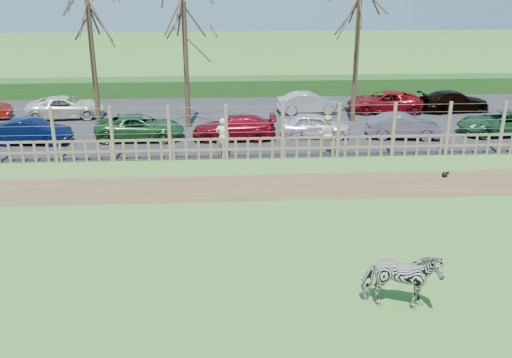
{
  "coord_description": "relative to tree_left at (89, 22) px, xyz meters",
  "views": [
    {
      "loc": [
        -0.07,
        -16.29,
        8.2
      ],
      "look_at": [
        1.0,
        2.5,
        1.1
      ],
      "focal_mm": 40.0,
      "sensor_mm": 36.0,
      "label": 1
    }
  ],
  "objects": [
    {
      "name": "car_3",
      "position": [
        6.89,
        -1.47,
        -4.98
      ],
      "size": [
        4.16,
        1.73,
        1.2
      ],
      "primitive_type": "imported",
      "rotation": [
        0.0,
        0.0,
        4.7
      ],
      "color": "maroon",
      "rests_on": "asphalt"
    },
    {
      "name": "ground",
      "position": [
        6.5,
        -12.5,
        -5.62
      ],
      "size": [
        120.0,
        120.0,
        0.0
      ],
      "primitive_type": "plane",
      "color": "#6EA145",
      "rests_on": "ground"
    },
    {
      "name": "car_2",
      "position": [
        2.25,
        -1.22,
        -4.98
      ],
      "size": [
        4.36,
        2.09,
        1.2
      ],
      "primitive_type": "imported",
      "rotation": [
        0.0,
        0.0,
        1.55
      ],
      "color": "#255928",
      "rests_on": "asphalt"
    },
    {
      "name": "tree_mid",
      "position": [
        4.5,
        1.0,
        -0.75
      ],
      "size": [
        4.8,
        4.8,
        6.83
      ],
      "color": "#3D2B1E",
      "rests_on": "ground"
    },
    {
      "name": "car_12",
      "position": [
        15.84,
        3.63,
        -4.98
      ],
      "size": [
        4.42,
        2.23,
        1.2
      ],
      "primitive_type": "imported",
      "rotation": [
        0.0,
        0.0,
        4.66
      ],
      "color": "maroon",
      "rests_on": "asphalt"
    },
    {
      "name": "zebra",
      "position": [
        10.76,
        -16.58,
        -4.81
      ],
      "size": [
        2.04,
        1.24,
        1.61
      ],
      "primitive_type": "imported",
      "rotation": [
        0.0,
        0.0,
        1.36
      ],
      "color": "gray",
      "rests_on": "ground"
    },
    {
      "name": "asphalt",
      "position": [
        6.5,
        2.0,
        -5.6
      ],
      "size": [
        44.0,
        13.0,
        0.04
      ],
      "primitive_type": "cube",
      "color": "#232326",
      "rests_on": "ground"
    },
    {
      "name": "visitor_b",
      "position": [
        11.12,
        -3.77,
        -4.71
      ],
      "size": [
        0.95,
        0.8,
        1.72
      ],
      "primitive_type": "imported",
      "rotation": [
        0.0,
        0.0,
        2.94
      ],
      "color": "beige",
      "rests_on": "asphalt"
    },
    {
      "name": "tree_right",
      "position": [
        13.5,
        1.5,
        -0.37
      ],
      "size": [
        4.8,
        4.8,
        7.35
      ],
      "color": "#3D2B1E",
      "rests_on": "ground"
    },
    {
      "name": "car_13",
      "position": [
        19.98,
        3.54,
        -4.98
      ],
      "size": [
        4.29,
        2.1,
        1.2
      ],
      "primitive_type": "imported",
      "rotation": [
        0.0,
        0.0,
        1.68
      ],
      "color": "black",
      "rests_on": "asphalt"
    },
    {
      "name": "car_6",
      "position": [
        20.5,
        -1.39,
        -4.98
      ],
      "size": [
        4.41,
        2.19,
        1.2
      ],
      "primitive_type": "imported",
      "rotation": [
        0.0,
        0.0,
        4.76
      ],
      "color": "#24532D",
      "rests_on": "asphalt"
    },
    {
      "name": "fence",
      "position": [
        6.5,
        -4.5,
        -4.81
      ],
      "size": [
        30.16,
        0.16,
        2.5
      ],
      "color": "brown",
      "rests_on": "ground"
    },
    {
      "name": "car_11",
      "position": [
        11.36,
        3.62,
        -4.98
      ],
      "size": [
        3.7,
        1.44,
        1.2
      ],
      "primitive_type": "imported",
      "rotation": [
        0.0,
        0.0,
        1.62
      ],
      "color": "#B8B3B6",
      "rests_on": "asphalt"
    },
    {
      "name": "car_5",
      "position": [
        15.34,
        -1.76,
        -4.98
      ],
      "size": [
        3.77,
        1.7,
        1.2
      ],
      "primitive_type": "imported",
      "rotation": [
        0.0,
        0.0,
        1.45
      ],
      "color": "slate",
      "rests_on": "asphalt"
    },
    {
      "name": "hedge",
      "position": [
        6.5,
        9.0,
        -5.07
      ],
      "size": [
        46.0,
        2.0,
        1.1
      ],
      "primitive_type": "cube",
      "color": "#1E4716",
      "rests_on": "ground"
    },
    {
      "name": "car_4",
      "position": [
        10.98,
        -1.3,
        -4.98
      ],
      "size": [
        3.66,
        1.8,
        1.2
      ],
      "primitive_type": "imported",
      "rotation": [
        0.0,
        0.0,
        1.46
      ],
      "color": "silver",
      "rests_on": "asphalt"
    },
    {
      "name": "dirt_strip",
      "position": [
        6.5,
        -8.0,
        -5.61
      ],
      "size": [
        34.0,
        2.8,
        0.01
      ],
      "primitive_type": "cube",
      "color": "brown",
      "rests_on": "ground"
    },
    {
      "name": "car_8",
      "position": [
        -2.52,
        3.33,
        -4.98
      ],
      "size": [
        4.51,
        2.45,
        1.2
      ],
      "primitive_type": "imported",
      "rotation": [
        0.0,
        0.0,
        1.68
      ],
      "color": "white",
      "rests_on": "asphalt"
    },
    {
      "name": "crow",
      "position": [
        15.43,
        -7.32,
        -5.5
      ],
      "size": [
        0.3,
        0.22,
        0.25
      ],
      "color": "black",
      "rests_on": "ground"
    },
    {
      "name": "visitor_a",
      "position": [
        6.34,
        -3.97,
        -4.71
      ],
      "size": [
        0.68,
        0.49,
        1.72
      ],
      "primitive_type": "imported",
      "rotation": [
        0.0,
        0.0,
        3.01
      ],
      "color": "#F1DCC6",
      "rests_on": "asphalt"
    },
    {
      "name": "tree_left",
      "position": [
        0.0,
        0.0,
        0.0
      ],
      "size": [
        4.8,
        4.8,
        7.88
      ],
      "color": "#3D2B1E",
      "rests_on": "ground"
    },
    {
      "name": "car_1",
      "position": [
        -2.89,
        -1.65,
        -4.98
      ],
      "size": [
        3.72,
        1.51,
        1.2
      ],
      "primitive_type": "imported",
      "rotation": [
        0.0,
        0.0,
        1.5
      ],
      "color": "#050E3B",
      "rests_on": "asphalt"
    }
  ]
}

